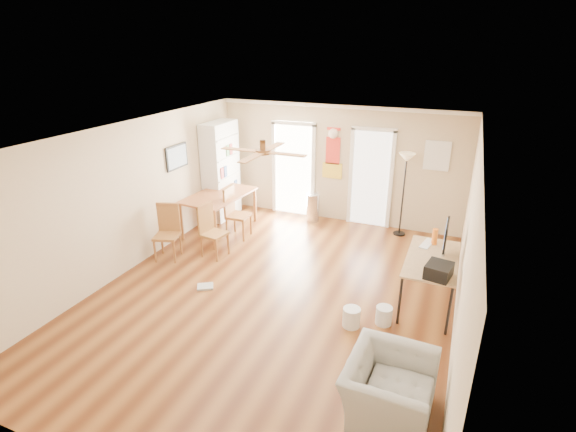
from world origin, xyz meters
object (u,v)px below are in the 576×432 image
at_px(dining_chair_near, 166,233).
at_px(trash_can, 313,207).
at_px(printer, 439,271).
at_px(wastebasket_b, 351,317).
at_px(torchiere_lamp, 403,195).
at_px(bookshelf, 221,171).
at_px(wastebasket_a, 384,315).
at_px(computer_desk, 429,281).
at_px(armchair, 389,389).
at_px(dining_chair_right_a, 238,213).
at_px(dining_table, 220,212).
at_px(dining_chair_right_b, 214,231).

bearing_deg(dining_chair_near, trash_can, 38.27).
height_order(printer, wastebasket_b, printer).
bearing_deg(trash_can, torchiere_lamp, -0.11).
bearing_deg(bookshelf, wastebasket_a, -14.32).
relative_size(dining_chair_near, torchiere_lamp, 0.59).
height_order(computer_desk, armchair, computer_desk).
distance_m(dining_chair_near, trash_can, 3.39).
bearing_deg(trash_can, dining_chair_right_a, -129.04).
bearing_deg(dining_chair_right_a, dining_table, 70.17).
distance_m(computer_desk, wastebasket_a, 0.98).
xyz_separation_m(dining_chair_right_a, wastebasket_b, (2.98, -2.13, -0.38)).
distance_m(computer_desk, armchair, 2.42).
bearing_deg(printer, dining_chair_right_a, 168.70).
distance_m(trash_can, torchiere_lamp, 2.04).
bearing_deg(dining_table, wastebasket_a, -27.49).
bearing_deg(dining_chair_near, dining_chair_right_b, 12.07).
distance_m(printer, wastebasket_b, 1.39).
bearing_deg(printer, dining_chair_right_b, -178.94).
distance_m(dining_table, printer, 4.97).
distance_m(bookshelf, wastebasket_b, 5.02).
height_order(bookshelf, computer_desk, bookshelf).
bearing_deg(torchiere_lamp, dining_chair_near, -144.20).
xyz_separation_m(printer, wastebasket_a, (-0.65, -0.23, -0.76)).
bearing_deg(wastebasket_b, dining_table, 146.99).
height_order(bookshelf, printer, bookshelf).
bearing_deg(torchiere_lamp, printer, -72.82).
relative_size(bookshelf, dining_chair_right_a, 2.07).
height_order(dining_chair_right_a, armchair, dining_chair_right_a).
bearing_deg(dining_chair_right_a, bookshelf, 42.25).
height_order(dining_table, dining_chair_right_a, dining_chair_right_a).
bearing_deg(computer_desk, wastebasket_b, -132.61).
height_order(bookshelf, dining_chair_near, bookshelf).
distance_m(dining_chair_right_b, dining_chair_near, 0.88).
distance_m(dining_chair_right_b, computer_desk, 3.93).
bearing_deg(trash_can, dining_table, -143.67).
height_order(dining_chair_right_b, torchiere_lamp, torchiere_lamp).
distance_m(trash_can, armchair, 5.57).
distance_m(bookshelf, dining_table, 1.07).
bearing_deg(bookshelf, dining_chair_right_b, -45.21).
bearing_deg(wastebasket_a, printer, 19.66).
bearing_deg(printer, dining_chair_near, -172.31).
relative_size(dining_chair_right_a, wastebasket_a, 3.88).
relative_size(dining_chair_right_b, printer, 2.69).
xyz_separation_m(wastebasket_a, wastebasket_b, (-0.42, -0.24, 0.01)).
distance_m(torchiere_lamp, armchair, 5.00).
height_order(wastebasket_a, armchair, armchair).
relative_size(dining_chair_right_b, trash_can, 1.58).
xyz_separation_m(dining_chair_right_a, trash_can, (1.14, 1.41, -0.21)).
distance_m(bookshelf, torchiere_lamp, 4.05).
bearing_deg(computer_desk, bookshelf, 157.54).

